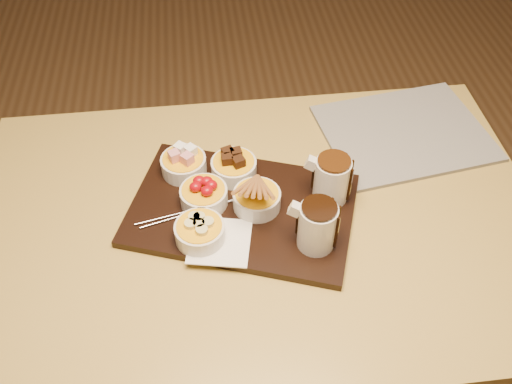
{
  "coord_description": "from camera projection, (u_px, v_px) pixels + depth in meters",
  "views": [
    {
      "loc": [
        -0.1,
        -0.77,
        1.66
      ],
      "look_at": [
        -0.0,
        0.02,
        0.81
      ],
      "focal_mm": 40.0,
      "sensor_mm": 36.0,
      "label": 1
    }
  ],
  "objects": [
    {
      "name": "fondue_skewers",
      "position": [
        196.0,
        209.0,
        1.19
      ],
      "size": [
        0.08,
        0.26,
        0.01
      ],
      "primitive_type": null,
      "rotation": [
        0.0,
        0.0,
        -1.36
      ],
      "color": "silver",
      "rests_on": "serving_board"
    },
    {
      "name": "napkin",
      "position": [
        220.0,
        241.0,
        1.13
      ],
      "size": [
        0.14,
        0.14,
        0.0
      ],
      "primitive_type": "cube",
      "rotation": [
        0.0,
        0.0,
        -0.21
      ],
      "color": "white",
      "rests_on": "serving_board"
    },
    {
      "name": "bowl_bananas",
      "position": [
        200.0,
        232.0,
        1.12
      ],
      "size": [
        0.1,
        0.1,
        0.04
      ],
      "primitive_type": "cylinder",
      "color": "silver",
      "rests_on": "serving_board"
    },
    {
      "name": "bowl_strawberries",
      "position": [
        204.0,
        196.0,
        1.19
      ],
      "size": [
        0.1,
        0.1,
        0.04
      ],
      "primitive_type": "cylinder",
      "color": "silver",
      "rests_on": "serving_board"
    },
    {
      "name": "pitcher_dark_chocolate",
      "position": [
        317.0,
        227.0,
        1.09
      ],
      "size": [
        0.09,
        0.09,
        0.1
      ],
      "primitive_type": "cylinder",
      "rotation": [
        0.0,
        0.0,
        -0.34
      ],
      "color": "silver",
      "rests_on": "serving_board"
    },
    {
      "name": "bowl_marshmallows",
      "position": [
        184.0,
        165.0,
        1.25
      ],
      "size": [
        0.1,
        0.1,
        0.04
      ],
      "primitive_type": "cylinder",
      "color": "silver",
      "rests_on": "serving_board"
    },
    {
      "name": "ground",
      "position": [
        258.0,
        377.0,
        1.74
      ],
      "size": [
        5.0,
        5.0,
        0.0
      ],
      "primitive_type": "plane",
      "color": "brown",
      "rests_on": "ground"
    },
    {
      "name": "dining_table",
      "position": [
        259.0,
        247.0,
        1.27
      ],
      "size": [
        1.2,
        0.8,
        0.75
      ],
      "color": "#B09441",
      "rests_on": "ground"
    },
    {
      "name": "serving_board",
      "position": [
        242.0,
        210.0,
        1.2
      ],
      "size": [
        0.53,
        0.44,
        0.02
      ],
      "primitive_type": "cube",
      "rotation": [
        0.0,
        0.0,
        -0.34
      ],
      "color": "black",
      "rests_on": "dining_table"
    },
    {
      "name": "bowl_biscotti",
      "position": [
        257.0,
        200.0,
        1.18
      ],
      "size": [
        0.1,
        0.1,
        0.04
      ],
      "primitive_type": "cylinder",
      "color": "silver",
      "rests_on": "serving_board"
    },
    {
      "name": "bowl_cake",
      "position": [
        234.0,
        168.0,
        1.25
      ],
      "size": [
        0.1,
        0.1,
        0.04
      ],
      "primitive_type": "cylinder",
      "color": "silver",
      "rests_on": "serving_board"
    },
    {
      "name": "newspaper",
      "position": [
        404.0,
        133.0,
        1.37
      ],
      "size": [
        0.42,
        0.36,
        0.01
      ],
      "primitive_type": "cube",
      "rotation": [
        0.0,
        0.0,
        0.15
      ],
      "color": "beige",
      "rests_on": "dining_table"
    },
    {
      "name": "pitcher_milk_chocolate",
      "position": [
        332.0,
        180.0,
        1.18
      ],
      "size": [
        0.09,
        0.09,
        0.1
      ],
      "primitive_type": "cylinder",
      "rotation": [
        0.0,
        0.0,
        -0.34
      ],
      "color": "silver",
      "rests_on": "serving_board"
    }
  ]
}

